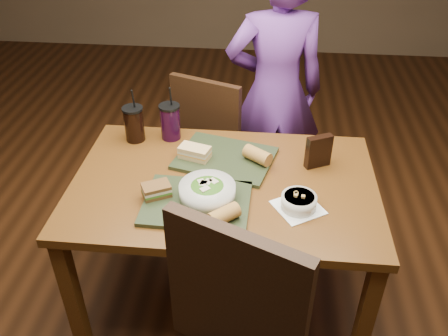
% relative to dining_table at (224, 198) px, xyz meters
% --- Properties ---
extents(ground, '(6.00, 6.00, 0.00)m').
position_rel_dining_table_xyz_m(ground, '(0.00, 0.00, -0.66)').
color(ground, '#381C0B').
rests_on(ground, ground).
extents(dining_table, '(1.30, 0.85, 0.75)m').
position_rel_dining_table_xyz_m(dining_table, '(0.00, 0.00, 0.00)').
color(dining_table, '#5A3412').
rests_on(dining_table, ground).
extents(chair_far, '(0.52, 0.53, 0.94)m').
position_rel_dining_table_xyz_m(chair_far, '(-0.16, 0.71, -0.14)').
color(chair_far, black).
rests_on(chair_far, ground).
extents(diner, '(0.62, 0.46, 1.54)m').
position_rel_dining_table_xyz_m(diner, '(0.21, 0.84, 0.11)').
color(diner, '#673187').
rests_on(diner, ground).
extents(tray_near, '(0.43, 0.33, 0.02)m').
position_rel_dining_table_xyz_m(tray_near, '(-0.09, -0.17, 0.10)').
color(tray_near, '#242D19').
rests_on(tray_near, dining_table).
extents(tray_far, '(0.49, 0.41, 0.02)m').
position_rel_dining_table_xyz_m(tray_far, '(-0.01, 0.17, 0.10)').
color(tray_far, '#242D19').
rests_on(tray_far, dining_table).
extents(salad_bowl, '(0.22, 0.22, 0.07)m').
position_rel_dining_table_xyz_m(salad_bowl, '(-0.05, -0.15, 0.15)').
color(salad_bowl, silver).
rests_on(salad_bowl, tray_near).
extents(soup_bowl, '(0.23, 0.23, 0.07)m').
position_rel_dining_table_xyz_m(soup_bowl, '(0.31, -0.15, 0.12)').
color(soup_bowl, white).
rests_on(soup_bowl, dining_table).
extents(sandwich_near, '(0.13, 0.12, 0.05)m').
position_rel_dining_table_xyz_m(sandwich_near, '(-0.26, -0.14, 0.13)').
color(sandwich_near, '#593819').
rests_on(sandwich_near, tray_near).
extents(sandwich_far, '(0.15, 0.11, 0.05)m').
position_rel_dining_table_xyz_m(sandwich_far, '(-0.15, 0.15, 0.14)').
color(sandwich_far, tan).
rests_on(sandwich_far, tray_far).
extents(baguette_near, '(0.13, 0.13, 0.06)m').
position_rel_dining_table_xyz_m(baguette_near, '(0.03, -0.27, 0.14)').
color(baguette_near, '#AD7533').
rests_on(baguette_near, tray_near).
extents(baguette_far, '(0.14, 0.13, 0.06)m').
position_rel_dining_table_xyz_m(baguette_far, '(0.14, 0.14, 0.14)').
color(baguette_far, '#AD7533').
rests_on(baguette_far, tray_far).
extents(cup_cola, '(0.10, 0.10, 0.27)m').
position_rel_dining_table_xyz_m(cup_cola, '(-0.46, 0.30, 0.18)').
color(cup_cola, black).
rests_on(cup_cola, dining_table).
extents(cup_berry, '(0.10, 0.10, 0.27)m').
position_rel_dining_table_xyz_m(cup_berry, '(-0.29, 0.33, 0.18)').
color(cup_berry, black).
rests_on(cup_berry, dining_table).
extents(chip_bag, '(0.12, 0.08, 0.15)m').
position_rel_dining_table_xyz_m(chip_bag, '(0.40, 0.16, 0.17)').
color(chip_bag, black).
rests_on(chip_bag, dining_table).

